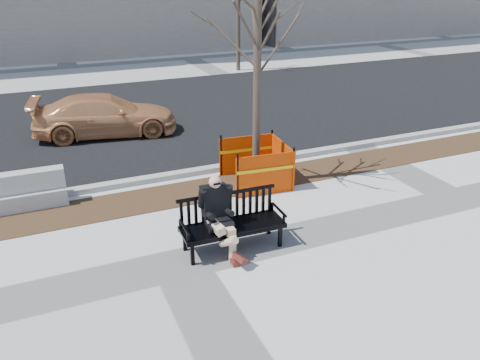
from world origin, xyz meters
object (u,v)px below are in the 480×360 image
object	(u,v)px
seated_man	(218,249)
sedan	(108,135)
bench	(233,248)
tree_fence	(256,183)

from	to	relation	value
seated_man	sedan	size ratio (longest dim) A/B	0.33
bench	sedan	size ratio (longest dim) A/B	0.46
tree_fence	sedan	bearing A→B (deg)	117.60
tree_fence	sedan	distance (m)	5.53
seated_man	tree_fence	bearing A→B (deg)	54.03
sedan	bench	bearing A→B (deg)	-163.45
bench	sedan	xyz separation A→B (m)	(-1.00, 7.29, 0.00)
bench	sedan	world-z (taller)	sedan
seated_man	tree_fence	world-z (taller)	tree_fence
seated_man	tree_fence	size ratio (longest dim) A/B	0.27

